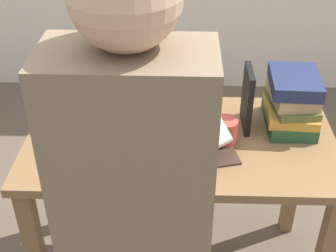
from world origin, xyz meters
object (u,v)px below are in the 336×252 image
reading_lamp (67,51)px  coffee_mug (226,132)px  open_book (158,144)px  book_stack_tall (293,102)px  book_standing_upright (248,99)px  pencil (161,185)px

reading_lamp → coffee_mug: reading_lamp is taller
open_book → book_stack_tall: bearing=7.0°
book_stack_tall → reading_lamp: bearing=177.2°
book_stack_tall → reading_lamp: reading_lamp is taller
open_book → coffee_mug: size_ratio=5.73×
open_book → reading_lamp: bearing=132.4°
book_standing_upright → reading_lamp: 0.73m
book_standing_upright → reading_lamp: (-0.71, 0.06, 0.17)m
book_stack_tall → reading_lamp: (-0.89, 0.04, 0.18)m
book_stack_tall → book_standing_upright: (-0.18, -0.01, 0.02)m
pencil → book_stack_tall: bearing=38.0°
reading_lamp → pencil: reading_lamp is taller
book_standing_upright → coffee_mug: size_ratio=2.31×
reading_lamp → coffee_mug: (0.62, -0.18, -0.24)m
open_book → book_standing_upright: size_ratio=2.48×
coffee_mug → pencil: size_ratio=0.62×
open_book → reading_lamp: (-0.36, 0.24, 0.26)m
pencil → open_book: bearing=95.5°
book_stack_tall → coffee_mug: (-0.27, -0.13, -0.06)m
open_book → pencil: bearing=-98.3°
book_standing_upright → pencil: (-0.33, -0.38, -0.12)m
book_stack_tall → pencil: book_stack_tall is taller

